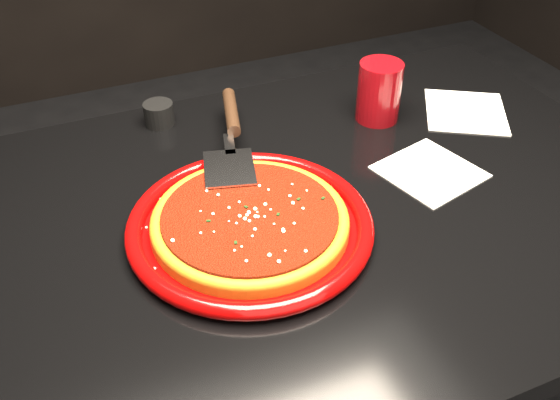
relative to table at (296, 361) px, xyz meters
The scene contains 12 objects.
table is the anchor object (origin of this frame).
plate 0.40m from the table, 165.00° to the right, with size 0.36×0.36×0.03m, color #810303.
pizza_crust 0.40m from the table, 165.00° to the right, with size 0.29×0.29×0.01m, color brown.
pizza_crust_rim 0.41m from the table, 165.00° to the right, with size 0.29×0.29×0.02m, color brown.
pizza_sauce 0.42m from the table, 165.00° to the right, with size 0.25×0.25×0.01m, color #681508.
parmesan_dusting 0.42m from the table, 165.00° to the right, with size 0.25×0.25×0.01m, color beige, non-canonical shape.
basil_flecks 0.42m from the table, 165.00° to the right, with size 0.23×0.23×0.00m, color black, non-canonical shape.
pizza_server 0.46m from the table, 106.15° to the left, with size 0.09×0.33×0.03m, color silver, non-canonical shape.
cup 0.53m from the table, 37.63° to the left, with size 0.08×0.08×0.11m, color maroon.
napkin_a 0.44m from the table, ahead, with size 0.14×0.14×0.00m, color silver.
napkin_b 0.57m from the table, 18.79° to the left, with size 0.15×0.16×0.00m, color silver.
ramekin 0.53m from the table, 112.24° to the left, with size 0.05×0.05×0.04m, color black.
Camera 1 is at (-0.32, -0.68, 1.35)m, focal length 40.00 mm.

